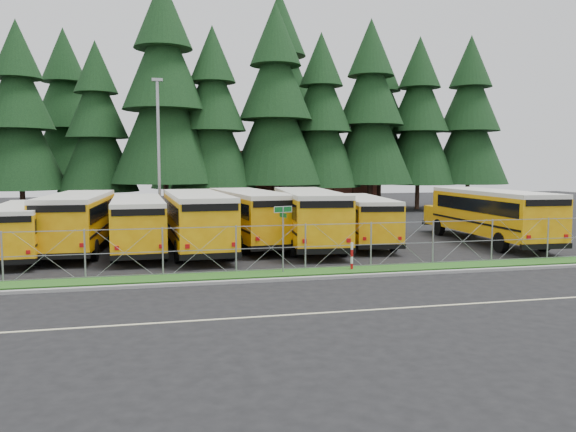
{
  "coord_description": "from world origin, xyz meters",
  "views": [
    {
      "loc": [
        -7.12,
        -24.12,
        4.52
      ],
      "look_at": [
        -0.61,
        4.0,
        1.88
      ],
      "focal_mm": 35.0,
      "sensor_mm": 36.0,
      "label": 1
    }
  ],
  "objects_px": {
    "bus_6": "(361,220)",
    "bus_4": "(248,218)",
    "street_sign": "(283,225)",
    "bus_1": "(79,223)",
    "bus_2": "(138,225)",
    "bus_0": "(23,231)",
    "bus_3": "(196,222)",
    "bus_east": "(488,217)",
    "striped_bollard": "(352,257)",
    "bus_5": "(307,219)",
    "light_standard": "(159,150)"
  },
  "relations": [
    {
      "from": "bus_4",
      "to": "street_sign",
      "type": "bearing_deg",
      "value": -95.62
    },
    {
      "from": "bus_2",
      "to": "bus_6",
      "type": "bearing_deg",
      "value": -0.63
    },
    {
      "from": "bus_3",
      "to": "light_standard",
      "type": "distance_m",
      "value": 9.83
    },
    {
      "from": "bus_6",
      "to": "bus_0",
      "type": "bearing_deg",
      "value": -170.09
    },
    {
      "from": "bus_5",
      "to": "bus_1",
      "type": "bearing_deg",
      "value": -179.99
    },
    {
      "from": "bus_1",
      "to": "bus_6",
      "type": "distance_m",
      "value": 15.34
    },
    {
      "from": "bus_0",
      "to": "bus_4",
      "type": "distance_m",
      "value": 11.55
    },
    {
      "from": "striped_bollard",
      "to": "light_standard",
      "type": "height_order",
      "value": "light_standard"
    },
    {
      "from": "bus_1",
      "to": "bus_east",
      "type": "relative_size",
      "value": 0.98
    },
    {
      "from": "bus_6",
      "to": "street_sign",
      "type": "height_order",
      "value": "street_sign"
    },
    {
      "from": "striped_bollard",
      "to": "bus_1",
      "type": "bearing_deg",
      "value": 145.34
    },
    {
      "from": "bus_2",
      "to": "bus_5",
      "type": "distance_m",
      "value": 9.02
    },
    {
      "from": "bus_1",
      "to": "bus_3",
      "type": "height_order",
      "value": "bus_3"
    },
    {
      "from": "bus_2",
      "to": "bus_3",
      "type": "xyz_separation_m",
      "value": [
        2.94,
        -0.33,
        0.12
      ]
    },
    {
      "from": "bus_1",
      "to": "bus_4",
      "type": "relative_size",
      "value": 0.99
    },
    {
      "from": "bus_1",
      "to": "bus_2",
      "type": "xyz_separation_m",
      "value": [
        3.0,
        -1.09,
        -0.09
      ]
    },
    {
      "from": "bus_3",
      "to": "bus_6",
      "type": "height_order",
      "value": "bus_3"
    },
    {
      "from": "bus_3",
      "to": "bus_east",
      "type": "relative_size",
      "value": 1.0
    },
    {
      "from": "bus_3",
      "to": "street_sign",
      "type": "xyz_separation_m",
      "value": [
        3.13,
        -6.91,
        0.5
      ]
    },
    {
      "from": "bus_0",
      "to": "striped_bollard",
      "type": "relative_size",
      "value": 8.25
    },
    {
      "from": "bus_0",
      "to": "bus_2",
      "type": "relative_size",
      "value": 0.92
    },
    {
      "from": "bus_3",
      "to": "bus_east",
      "type": "distance_m",
      "value": 16.65
    },
    {
      "from": "bus_1",
      "to": "striped_bollard",
      "type": "distance_m",
      "value": 14.72
    },
    {
      "from": "bus_2",
      "to": "light_standard",
      "type": "height_order",
      "value": "light_standard"
    },
    {
      "from": "bus_3",
      "to": "light_standard",
      "type": "relative_size",
      "value": 1.16
    },
    {
      "from": "bus_5",
      "to": "bus_east",
      "type": "distance_m",
      "value": 10.6
    },
    {
      "from": "bus_0",
      "to": "bus_1",
      "type": "bearing_deg",
      "value": 26.11
    },
    {
      "from": "bus_6",
      "to": "light_standard",
      "type": "bearing_deg",
      "value": 151.75
    },
    {
      "from": "bus_0",
      "to": "street_sign",
      "type": "height_order",
      "value": "street_sign"
    },
    {
      "from": "bus_east",
      "to": "street_sign",
      "type": "height_order",
      "value": "bus_east"
    },
    {
      "from": "bus_2",
      "to": "bus_3",
      "type": "height_order",
      "value": "bus_3"
    },
    {
      "from": "bus_4",
      "to": "bus_east",
      "type": "bearing_deg",
      "value": -16.81
    },
    {
      "from": "bus_3",
      "to": "bus_2",
      "type": "bearing_deg",
      "value": 170.57
    },
    {
      "from": "street_sign",
      "to": "bus_1",
      "type": "bearing_deg",
      "value": 137.44
    },
    {
      "from": "bus_4",
      "to": "light_standard",
      "type": "xyz_separation_m",
      "value": [
        -4.84,
        7.0,
        3.98
      ]
    },
    {
      "from": "bus_4",
      "to": "striped_bollard",
      "type": "bearing_deg",
      "value": -76.69
    },
    {
      "from": "bus_0",
      "to": "bus_6",
      "type": "bearing_deg",
      "value": -1.67
    },
    {
      "from": "striped_bollard",
      "to": "light_standard",
      "type": "relative_size",
      "value": 0.12
    },
    {
      "from": "bus_6",
      "to": "bus_4",
      "type": "bearing_deg",
      "value": 177.78
    },
    {
      "from": "bus_1",
      "to": "bus_6",
      "type": "bearing_deg",
      "value": -0.36
    },
    {
      "from": "bus_east",
      "to": "striped_bollard",
      "type": "xyz_separation_m",
      "value": [
        -10.49,
        -6.21,
        -0.94
      ]
    },
    {
      "from": "bus_0",
      "to": "bus_5",
      "type": "relative_size",
      "value": 0.83
    },
    {
      "from": "bus_0",
      "to": "bus_4",
      "type": "bearing_deg",
      "value": 5.06
    },
    {
      "from": "light_standard",
      "to": "striped_bollard",
      "type": "bearing_deg",
      "value": -63.21
    },
    {
      "from": "bus_2",
      "to": "bus_4",
      "type": "bearing_deg",
      "value": 11.55
    },
    {
      "from": "bus_2",
      "to": "bus_3",
      "type": "distance_m",
      "value": 2.96
    },
    {
      "from": "bus_4",
      "to": "light_standard",
      "type": "bearing_deg",
      "value": 118.43
    },
    {
      "from": "bus_2",
      "to": "bus_4",
      "type": "xyz_separation_m",
      "value": [
        5.98,
        1.48,
        0.11
      ]
    },
    {
      "from": "bus_2",
      "to": "striped_bollard",
      "type": "distance_m",
      "value": 11.66
    },
    {
      "from": "street_sign",
      "to": "light_standard",
      "type": "bearing_deg",
      "value": 107.43
    }
  ]
}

